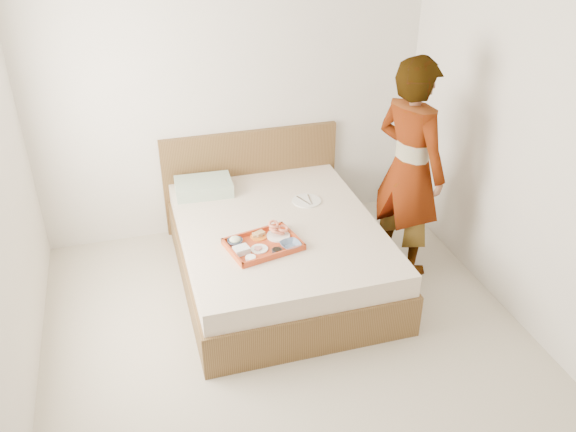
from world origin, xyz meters
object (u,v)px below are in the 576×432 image
Objects in this scene: bed at (279,251)px; dinner_plate at (307,201)px; person at (409,169)px; tray at (263,244)px.

dinner_plate is (0.33, 0.29, 0.27)m from bed.
tray is at bearing 76.77° from person.
dinner_plate is (0.53, 0.59, -0.02)m from tray.
bed is at bearing 43.29° from tray.
tray is (-0.20, -0.29, 0.29)m from bed.
tray reaches higher than dinner_plate.
tray is at bearing -132.26° from dinner_plate.
person reaches higher than tray.
person is at bearing -5.88° from bed.
person reaches higher than bed.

